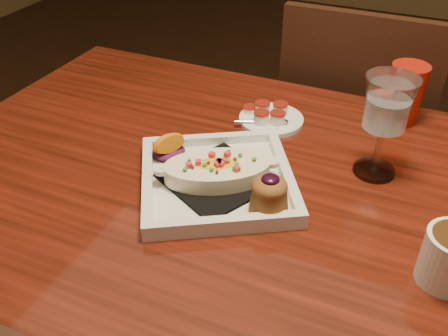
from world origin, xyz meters
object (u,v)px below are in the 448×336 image
at_px(table, 291,241).
at_px(goblet, 387,109).
at_px(chair_far, 352,142).
at_px(plate, 222,177).
at_px(saucer, 270,117).
at_px(red_tumbler, 405,94).

relative_size(table, goblet, 7.63).
distance_m(chair_far, plate, 0.71).
bearing_deg(goblet, table, -126.85).
xyz_separation_m(plate, saucer, (-0.00, 0.26, -0.01)).
height_order(plate, goblet, goblet).
xyz_separation_m(chair_far, goblet, (0.11, -0.48, 0.38)).
xyz_separation_m(table, saucer, (-0.14, 0.24, 0.11)).
distance_m(plate, goblet, 0.31).
bearing_deg(chair_far, goblet, 102.76).
height_order(chair_far, goblet, goblet).
bearing_deg(saucer, table, -60.83).
xyz_separation_m(plate, red_tumbler, (0.26, 0.38, 0.04)).
distance_m(table, goblet, 0.30).
distance_m(table, chair_far, 0.65).
bearing_deg(saucer, plate, -89.77).
relative_size(chair_far, saucer, 6.52).
distance_m(chair_far, saucer, 0.48).
bearing_deg(chair_far, table, 90.00).
bearing_deg(red_tumbler, saucer, -154.95).
bearing_deg(red_tumbler, table, -109.01).
xyz_separation_m(goblet, red_tumbler, (0.02, 0.22, -0.07)).
xyz_separation_m(saucer, red_tumbler, (0.26, 0.12, 0.05)).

